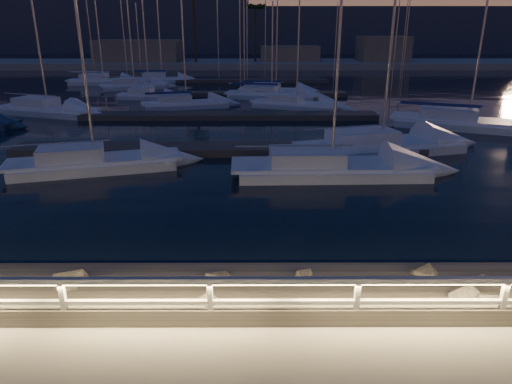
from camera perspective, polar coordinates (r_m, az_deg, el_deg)
ground at (r=10.05m, az=-11.54°, el=-15.71°), size 400.00×400.00×0.00m
harbor_water at (r=39.84m, az=-2.97°, el=10.04°), size 400.00×440.00×0.60m
guard_rail at (r=9.64m, az=-12.27°, el=-11.93°), size 44.11×0.12×1.06m
floating_docks at (r=41.02m, az=-2.90°, el=11.12°), size 22.00×36.00×0.40m
far_shore at (r=82.26m, az=-1.65°, el=15.98°), size 160.00×14.00×5.20m
palm_center at (r=81.06m, az=-0.12°, el=21.93°), size 3.00×3.00×9.70m
distant_hills at (r=143.72m, az=-10.38°, el=19.09°), size 230.00×37.50×18.00m
sailboat_b at (r=23.00m, az=-20.02°, el=3.66°), size 8.25×4.37×13.54m
sailboat_c at (r=25.56m, az=14.92°, el=5.79°), size 9.76×5.13×15.96m
sailboat_d at (r=21.11m, az=8.78°, el=3.25°), size 9.24×3.06×15.45m
sailboat_e at (r=45.38m, az=-13.38°, el=11.71°), size 6.21×2.64×10.32m
sailboat_f at (r=39.64m, az=-24.80°, el=9.45°), size 8.78×5.07×14.47m
sailboat_g at (r=39.14m, az=4.79°, el=10.98°), size 7.98×4.97×13.17m
sailboat_h at (r=34.06m, az=24.55°, el=8.05°), size 10.24×6.54×16.89m
sailboat_i at (r=53.37m, az=-15.18°, el=12.76°), size 7.52×4.28×12.44m
sailboat_j at (r=39.61m, az=-9.00°, el=10.93°), size 7.70×4.07×12.65m
sailboat_k at (r=47.80m, az=2.27°, el=12.63°), size 7.90×3.33×13.01m
sailboat_l at (r=44.64m, az=1.66°, el=12.15°), size 9.17×4.47×14.95m
sailboat_m at (r=59.43m, az=-11.84°, el=13.68°), size 7.48×2.81×12.54m
sailboat_n at (r=59.08m, az=-18.72°, el=13.06°), size 8.45×2.64×14.33m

